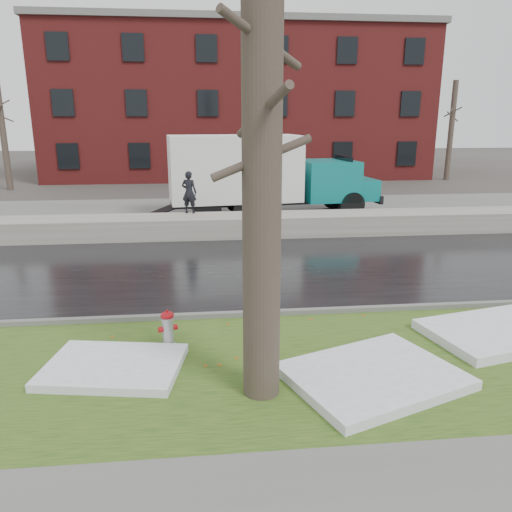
{
  "coord_description": "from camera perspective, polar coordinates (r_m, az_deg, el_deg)",
  "views": [
    {
      "loc": [
        -0.65,
        -8.85,
        4.1
      ],
      "look_at": [
        0.54,
        2.28,
        1.0
      ],
      "focal_mm": 35.0,
      "sensor_mm": 36.0,
      "label": 1
    }
  ],
  "objects": [
    {
      "name": "fire_hydrant",
      "position": [
        9.29,
        -10.05,
        -8.06
      ],
      "size": [
        0.36,
        0.34,
        0.73
      ],
      "rotation": [
        0.0,
        0.0,
        0.36
      ],
      "color": "#9FA1A6",
      "rests_on": "verge"
    },
    {
      "name": "verge",
      "position": [
        8.65,
        -1.08,
        -12.67
      ],
      "size": [
        60.0,
        4.5,
        0.04
      ],
      "primitive_type": "cube",
      "color": "#244517",
      "rests_on": "ground"
    },
    {
      "name": "snowbank",
      "position": [
        17.95,
        -3.87,
        3.47
      ],
      "size": [
        60.0,
        1.6,
        0.75
      ],
      "primitive_type": "cube",
      "color": "#A09B93",
      "rests_on": "ground"
    },
    {
      "name": "bg_tree_right",
      "position": [
        36.84,
        21.4,
        13.27
      ],
      "size": [
        1.4,
        1.62,
        6.5
      ],
      "color": "brown",
      "rests_on": "ground"
    },
    {
      "name": "worker",
      "position": [
        18.34,
        -7.65,
        7.24
      ],
      "size": [
        0.65,
        0.53,
        1.53
      ],
      "primitive_type": "imported",
      "rotation": [
        0.0,
        0.0,
        2.8
      ],
      "color": "black",
      "rests_on": "snowbank"
    },
    {
      "name": "snow_patch_side",
      "position": [
        10.81,
        26.24,
        -7.76
      ],
      "size": [
        3.13,
        2.38,
        0.18
      ],
      "primitive_type": "cube",
      "rotation": [
        0.0,
        0.0,
        0.22
      ],
      "color": "white",
      "rests_on": "verge"
    },
    {
      "name": "tree",
      "position": [
        6.87,
        0.68,
        10.55
      ],
      "size": [
        1.43,
        1.67,
        6.89
      ],
      "rotation": [
        0.0,
        0.0,
        -0.16
      ],
      "color": "brown",
      "rests_on": "verge"
    },
    {
      "name": "bg_tree_left",
      "position": [
        32.88,
        -26.95,
        12.53
      ],
      "size": [
        1.4,
        1.62,
        6.5
      ],
      "color": "brown",
      "rests_on": "ground"
    },
    {
      "name": "snow_patch_near",
      "position": [
        8.42,
        13.27,
        -13.19
      ],
      "size": [
        3.14,
        2.8,
        0.16
      ],
      "primitive_type": "cube",
      "rotation": [
        0.0,
        0.0,
        0.37
      ],
      "color": "white",
      "rests_on": "verge"
    },
    {
      "name": "ground",
      "position": [
        9.78,
        -1.73,
        -9.33
      ],
      "size": [
        120.0,
        120.0,
        0.0
      ],
      "primitive_type": "plane",
      "color": "#47423D",
      "rests_on": "ground"
    },
    {
      "name": "parking_lot",
      "position": [
        22.24,
        -4.31,
        4.86
      ],
      "size": [
        60.0,
        9.0,
        0.03
      ],
      "primitive_type": "cube",
      "color": "slate",
      "rests_on": "ground"
    },
    {
      "name": "bg_tree_center",
      "position": [
        35.27,
        -15.24,
        13.72
      ],
      "size": [
        1.4,
        1.62,
        6.5
      ],
      "color": "brown",
      "rests_on": "ground"
    },
    {
      "name": "road",
      "position": [
        13.98,
        -3.14,
        -1.54
      ],
      "size": [
        60.0,
        7.0,
        0.03
      ],
      "primitive_type": "cube",
      "color": "black",
      "rests_on": "ground"
    },
    {
      "name": "curb",
      "position": [
        10.66,
        -2.15,
        -6.74
      ],
      "size": [
        60.0,
        0.15,
        0.14
      ],
      "primitive_type": "cube",
      "color": "slate",
      "rests_on": "ground"
    },
    {
      "name": "snow_patch_far",
      "position": [
        8.83,
        -15.95,
        -12.04
      ],
      "size": [
        2.44,
        1.95,
        0.14
      ],
      "primitive_type": "cube",
      "rotation": [
        0.0,
        0.0,
        -0.17
      ],
      "color": "white",
      "rests_on": "verge"
    },
    {
      "name": "box_truck",
      "position": [
        21.34,
        0.46,
        9.34
      ],
      "size": [
        10.4,
        3.31,
        3.43
      ],
      "rotation": [
        0.0,
        0.0,
        0.11
      ],
      "color": "black",
      "rests_on": "ground"
    },
    {
      "name": "brick_building",
      "position": [
        38.95,
        -2.26,
        16.8
      ],
      "size": [
        26.0,
        12.0,
        10.0
      ],
      "primitive_type": "cube",
      "color": "maroon",
      "rests_on": "ground"
    }
  ]
}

